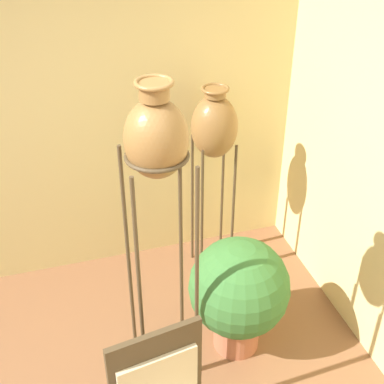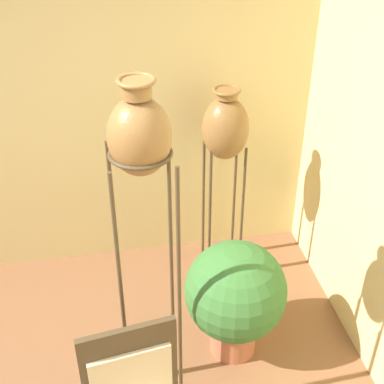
% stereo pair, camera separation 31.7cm
% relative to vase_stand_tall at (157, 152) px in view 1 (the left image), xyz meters
% --- Properties ---
extents(vase_stand_tall, '(0.30, 0.30, 2.04)m').
position_rel_vase_stand_tall_xyz_m(vase_stand_tall, '(0.00, 0.00, 0.00)').
color(vase_stand_tall, '#473823').
rests_on(vase_stand_tall, ground_plane).
extents(vase_stand_medium, '(0.32, 0.32, 1.50)m').
position_rel_vase_stand_tall_xyz_m(vase_stand_medium, '(0.66, 1.12, -0.51)').
color(vase_stand_medium, '#473823').
rests_on(vase_stand_medium, ground_plane).
extents(potted_plant, '(0.64, 0.64, 0.83)m').
position_rel_vase_stand_tall_xyz_m(potted_plant, '(0.56, 0.29, -1.24)').
color(potted_plant, '#B26647').
rests_on(potted_plant, ground_plane).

